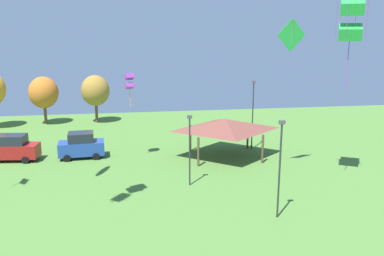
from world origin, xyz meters
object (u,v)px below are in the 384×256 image
(treeline_tree_3, at_px, (95,91))
(parked_car_second_from_left, at_px, (81,145))
(light_post_2, at_px, (190,146))
(park_pavilion, at_px, (225,124))
(kite_flying_8, at_px, (351,20))
(kite_flying_1, at_px, (292,35))
(parked_car_leftmost, at_px, (12,148))
(light_post_1, at_px, (280,164))
(light_post_0, at_px, (253,111))
(kite_flying_6, at_px, (130,81))
(treeline_tree_2, at_px, (44,93))

(treeline_tree_3, bearing_deg, parked_car_second_from_left, -91.08)
(light_post_2, height_order, treeline_tree_3, treeline_tree_3)
(parked_car_second_from_left, xyz_separation_m, park_pavilion, (13.11, -1.69, 1.90))
(kite_flying_8, bearing_deg, kite_flying_1, 142.16)
(kite_flying_1, bearing_deg, parked_car_leftmost, 163.19)
(kite_flying_8, relative_size, parked_car_second_from_left, 1.50)
(parked_car_second_from_left, distance_m, light_post_1, 19.97)
(parked_car_second_from_left, bearing_deg, park_pavilion, -11.37)
(kite_flying_8, height_order, light_post_0, kite_flying_8)
(kite_flying_6, xyz_separation_m, treeline_tree_2, (-10.57, 16.11, -3.16))
(parked_car_leftmost, distance_m, parked_car_second_from_left, 6.12)
(parked_car_second_from_left, bearing_deg, kite_flying_1, -26.26)
(light_post_2, height_order, treeline_tree_2, treeline_tree_2)
(park_pavilion, xyz_separation_m, light_post_1, (0.40, -12.83, 0.46))
(treeline_tree_3, bearing_deg, light_post_0, -42.13)
(kite_flying_6, height_order, kite_flying_8, kite_flying_8)
(light_post_2, bearing_deg, kite_flying_6, 121.07)
(kite_flying_6, height_order, park_pavilion, kite_flying_6)
(kite_flying_6, distance_m, light_post_0, 12.30)
(parked_car_leftmost, xyz_separation_m, light_post_1, (19.63, -14.57, 2.36))
(park_pavilion, bearing_deg, parked_car_second_from_left, 172.65)
(park_pavilion, relative_size, light_post_0, 1.09)
(kite_flying_8, bearing_deg, parked_car_leftmost, 160.10)
(treeline_tree_3, bearing_deg, kite_flying_6, -74.99)
(kite_flying_6, bearing_deg, treeline_tree_2, 123.27)
(parked_car_leftmost, relative_size, treeline_tree_2, 0.82)
(parked_car_second_from_left, xyz_separation_m, treeline_tree_3, (0.28, 14.87, 2.91))
(treeline_tree_3, bearing_deg, treeline_tree_2, 179.60)
(kite_flying_6, relative_size, park_pavilion, 0.40)
(parked_car_leftmost, distance_m, park_pavilion, 19.40)
(parked_car_leftmost, bearing_deg, treeline_tree_3, 73.21)
(light_post_1, bearing_deg, light_post_0, 79.24)
(kite_flying_8, distance_m, light_post_1, 12.06)
(kite_flying_1, height_order, treeline_tree_3, kite_flying_1)
(treeline_tree_2, distance_m, treeline_tree_3, 6.26)
(kite_flying_1, bearing_deg, park_pavilion, 125.99)
(kite_flying_6, bearing_deg, park_pavilion, -3.34)
(kite_flying_1, bearing_deg, light_post_2, -170.42)
(treeline_tree_2, bearing_deg, light_post_2, -57.39)
(light_post_0, bearing_deg, kite_flying_6, -172.49)
(parked_car_leftmost, relative_size, treeline_tree_3, 0.81)
(parked_car_second_from_left, distance_m, light_post_2, 12.26)
(light_post_0, xyz_separation_m, light_post_1, (-2.83, -14.87, -0.28))
(treeline_tree_3, bearing_deg, kite_flying_1, -52.66)
(parked_car_leftmost, xyz_separation_m, light_post_0, (22.45, 0.31, 2.64))
(light_post_1, bearing_deg, light_post_2, 126.66)
(kite_flying_1, height_order, light_post_2, kite_flying_1)
(light_post_1, distance_m, treeline_tree_3, 32.23)
(light_post_0, relative_size, light_post_2, 1.25)
(light_post_0, height_order, light_post_2, light_post_0)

